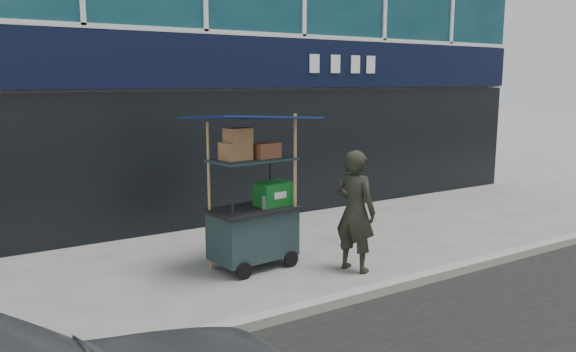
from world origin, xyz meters
TOP-DOWN VIEW (x-y plane):
  - ground at (0.00, 0.00)m, footprint 80.00×80.00m
  - curb at (0.00, -0.20)m, footprint 80.00×0.18m
  - vendor_cart at (-0.40, 1.54)m, footprint 1.74×1.32m
  - vendor_man at (0.68, 0.67)m, footprint 0.57×0.70m

SIDE VIEW (x-z plane):
  - ground at x=0.00m, z-range 0.00..0.00m
  - curb at x=0.00m, z-range 0.00..0.12m
  - vendor_cart at x=-0.40m, z-range -0.33..1.85m
  - vendor_man at x=0.68m, z-range 0.00..1.67m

